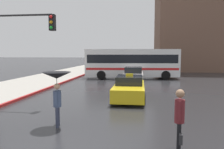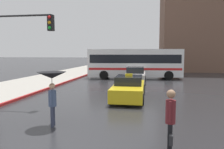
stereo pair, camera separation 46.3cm
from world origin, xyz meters
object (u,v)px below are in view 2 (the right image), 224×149
(traffic_light, at_px, (17,39))
(pedestrian_man, at_px, (170,117))
(taxi, at_px, (129,88))
(city_bus, at_px, (135,62))
(sedan_red, at_px, (135,76))
(pedestrian_with_umbrella, at_px, (52,82))

(traffic_light, bearing_deg, pedestrian_man, -30.93)
(taxi, xyz_separation_m, pedestrian_man, (1.78, -7.23, 0.38))
(taxi, bearing_deg, city_bus, -88.41)
(city_bus, height_order, pedestrian_man, city_bus)
(sedan_red, distance_m, city_bus, 4.12)
(sedan_red, bearing_deg, pedestrian_man, 96.93)
(taxi, distance_m, pedestrian_with_umbrella, 6.25)
(city_bus, relative_size, pedestrian_with_umbrella, 4.97)
(sedan_red, bearing_deg, taxi, 89.90)
(city_bus, relative_size, pedestrian_man, 5.80)
(traffic_light, bearing_deg, pedestrian_with_umbrella, -41.94)
(taxi, height_order, city_bus, city_bus)
(taxi, relative_size, city_bus, 0.45)
(pedestrian_with_umbrella, height_order, pedestrian_man, pedestrian_with_umbrella)
(traffic_light, bearing_deg, city_bus, 69.27)
(city_bus, bearing_deg, pedestrian_with_umbrella, -12.05)
(pedestrian_with_umbrella, distance_m, pedestrian_man, 4.57)
(city_bus, bearing_deg, sedan_red, -0.11)
(taxi, distance_m, city_bus, 11.29)
(pedestrian_man, bearing_deg, city_bus, -163.69)
(taxi, xyz_separation_m, pedestrian_with_umbrella, (-2.46, -5.64, 1.06))
(taxi, distance_m, sedan_red, 7.27)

